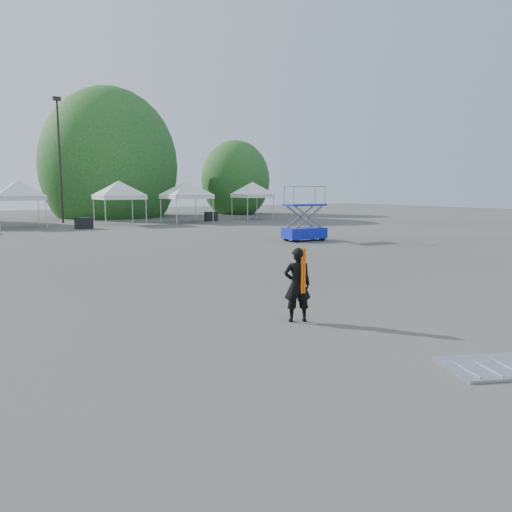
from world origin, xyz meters
TOP-DOWN VIEW (x-y plane):
  - ground at (0.00, 0.00)m, footprint 120.00×120.00m
  - light_pole_east at (3.00, 32.00)m, footprint 0.60×0.25m
  - tree_mid_e at (9.00, 39.00)m, footprint 5.12×5.12m
  - tree_far_e at (22.00, 37.00)m, footprint 3.84×3.84m
  - tent_e at (-0.54, 28.77)m, footprint 4.43×4.43m
  - tent_f at (6.26, 27.74)m, footprint 4.62×4.62m
  - tent_g at (11.58, 27.17)m, footprint 4.74×4.74m
  - tent_h at (18.47, 28.06)m, footprint 4.10×4.10m
  - man at (0.53, -1.82)m, footprint 0.67×0.58m
  - scissor_lift at (10.72, 10.80)m, footprint 2.30×1.29m
  - crate_mid at (2.96, 25.30)m, footprint 1.16×0.99m
  - crate_east at (14.21, 27.94)m, footprint 1.13×0.96m

SIDE VIEW (x-z plane):
  - ground at x=0.00m, z-range 0.00..0.00m
  - crate_east at x=14.21m, z-range 0.00..0.78m
  - crate_mid at x=2.96m, z-range 0.00..0.78m
  - man at x=0.53m, z-range 0.00..1.56m
  - scissor_lift at x=10.72m, z-range 0.01..2.88m
  - tent_h at x=18.47m, z-range 1.12..5.00m
  - tent_e at x=-0.54m, z-range 1.12..5.00m
  - tent_f at x=6.26m, z-range 1.12..5.00m
  - tent_g at x=11.58m, z-range 1.12..5.00m
  - tree_far_e at x=22.00m, z-range 0.70..6.55m
  - tree_mid_e at x=9.00m, z-range 0.94..8.74m
  - light_pole_east at x=3.00m, z-range 0.62..10.42m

